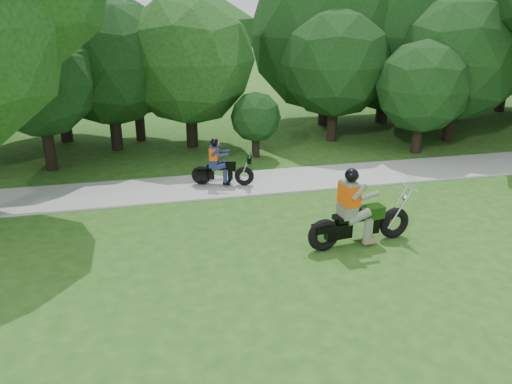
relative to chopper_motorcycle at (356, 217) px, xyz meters
name	(u,v)px	position (x,y,z in m)	size (l,w,h in m)	color
ground	(476,319)	(1.03, -3.30, -0.72)	(100.00, 100.00, 0.00)	#295117
walkway	(326,177)	(1.03, 4.70, -0.69)	(60.00, 2.20, 0.06)	#ACACA7
tree_line	(330,44)	(3.38, 11.16, 2.99)	(38.90, 11.43, 7.73)	black
chopper_motorcycle	(356,217)	(0.00, 0.00, 0.00)	(2.75, 0.87, 1.96)	black
touring_motorcycle	(219,168)	(-2.57, 4.67, -0.12)	(1.95, 0.98, 1.51)	black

